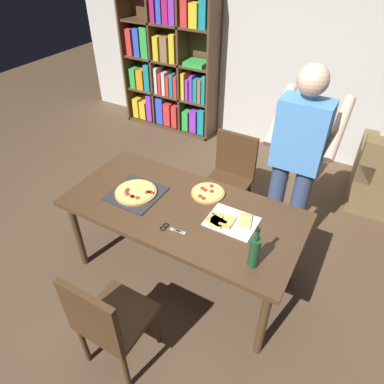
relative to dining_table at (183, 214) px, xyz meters
The scene contains 12 objects.
ground_plane 0.68m from the dining_table, ahead, with size 12.00×12.00×0.00m, color brown.
back_wall 2.70m from the dining_table, 90.00° to the left, with size 6.40×0.10×2.80m, color silver.
dining_table is the anchor object (origin of this frame).
chair_near_camera 0.94m from the dining_table, 90.00° to the right, with size 0.42×0.42×0.90m.
chair_far_side 0.94m from the dining_table, 90.00° to the left, with size 0.42×0.42×0.90m.
bookshelf 2.88m from the dining_table, 124.29° to the left, with size 1.40×0.35×1.95m.
person_serving_pizza 1.00m from the dining_table, 48.13° to the left, with size 0.55×0.54×1.75m.
pepperoni_pizza_on_tray 0.42m from the dining_table, behind, with size 0.40×0.40×0.04m.
pizza_slices_on_towel 0.39m from the dining_table, ahead, with size 0.36×0.28×0.03m.
wine_bottle 0.75m from the dining_table, 20.82° to the right, with size 0.07×0.07×0.32m.
kitchen_scissors 0.26m from the dining_table, 81.38° to the right, with size 0.20×0.09×0.01m.
second_pizza_plain 0.28m from the dining_table, 69.67° to the left, with size 0.27×0.27×0.03m.
Camera 1 is at (1.07, -1.73, 2.48)m, focal length 32.45 mm.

